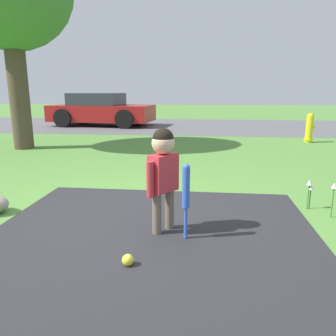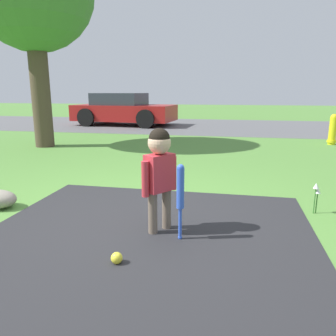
{
  "view_description": "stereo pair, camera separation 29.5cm",
  "coord_description": "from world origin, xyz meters",
  "px_view_note": "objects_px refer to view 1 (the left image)",
  "views": [
    {
      "loc": [
        0.79,
        -3.22,
        1.32
      ],
      "look_at": [
        0.42,
        0.11,
        0.53
      ],
      "focal_mm": 35.0,
      "sensor_mm": 36.0,
      "label": 1
    },
    {
      "loc": [
        1.09,
        -3.18,
        1.32
      ],
      "look_at": [
        0.42,
        0.11,
        0.53
      ],
      "focal_mm": 35.0,
      "sensor_mm": 36.0,
      "label": 2
    }
  ],
  "objects_px": {
    "baseball_bat": "(186,191)",
    "sports_ball": "(128,260)",
    "child": "(163,166)",
    "parked_car": "(101,110)",
    "fire_hydrant": "(309,128)"
  },
  "relations": [
    {
      "from": "sports_ball",
      "to": "parked_car",
      "type": "relative_size",
      "value": 0.02
    },
    {
      "from": "child",
      "to": "parked_car",
      "type": "bearing_deg",
      "value": 57.59
    },
    {
      "from": "sports_ball",
      "to": "fire_hydrant",
      "type": "bearing_deg",
      "value": 63.71
    },
    {
      "from": "child",
      "to": "fire_hydrant",
      "type": "bearing_deg",
      "value": 9.42
    },
    {
      "from": "baseball_bat",
      "to": "parked_car",
      "type": "xyz_separation_m",
      "value": [
        -3.87,
        9.75,
        0.14
      ]
    },
    {
      "from": "sports_ball",
      "to": "fire_hydrant",
      "type": "xyz_separation_m",
      "value": [
        3.3,
        6.67,
        0.33
      ]
    },
    {
      "from": "child",
      "to": "sports_ball",
      "type": "bearing_deg",
      "value": -159.21
    },
    {
      "from": "baseball_bat",
      "to": "sports_ball",
      "type": "xyz_separation_m",
      "value": [
        -0.42,
        -0.53,
        -0.41
      ]
    },
    {
      "from": "sports_ball",
      "to": "parked_car",
      "type": "bearing_deg",
      "value": 108.58
    },
    {
      "from": "child",
      "to": "fire_hydrant",
      "type": "distance_m",
      "value": 6.75
    },
    {
      "from": "sports_ball",
      "to": "fire_hydrant",
      "type": "relative_size",
      "value": 0.12
    },
    {
      "from": "sports_ball",
      "to": "baseball_bat",
      "type": "bearing_deg",
      "value": 51.76
    },
    {
      "from": "parked_car",
      "to": "baseball_bat",
      "type": "bearing_deg",
      "value": -63.34
    },
    {
      "from": "baseball_bat",
      "to": "child",
      "type": "bearing_deg",
      "value": 146.27
    },
    {
      "from": "sports_ball",
      "to": "child",
      "type": "bearing_deg",
      "value": 74.01
    }
  ]
}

